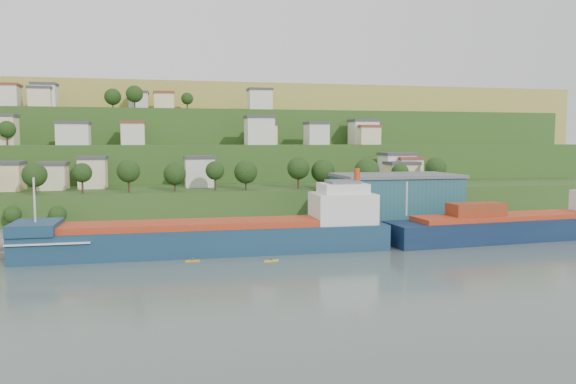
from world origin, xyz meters
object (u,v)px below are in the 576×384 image
object	(u,v)px
cargo_ship_far	(526,227)
cargo_ship_near	(221,237)
warehouse	(395,198)
kayak_orange	(193,260)

from	to	relation	value
cargo_ship_far	cargo_ship_near	bearing A→B (deg)	175.97
cargo_ship_near	cargo_ship_far	bearing A→B (deg)	0.76
cargo_ship_far	warehouse	bearing A→B (deg)	139.53
cargo_ship_near	warehouse	bearing A→B (deg)	22.37
cargo_ship_near	warehouse	distance (m)	51.13
warehouse	kayak_orange	bearing A→B (deg)	-153.37
cargo_ship_far	warehouse	xyz separation A→B (m)	(-25.31, 18.82, 5.62)
cargo_ship_near	kayak_orange	distance (m)	10.48
warehouse	kayak_orange	world-z (taller)	warehouse
cargo_ship_far	warehouse	size ratio (longest dim) A/B	2.12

